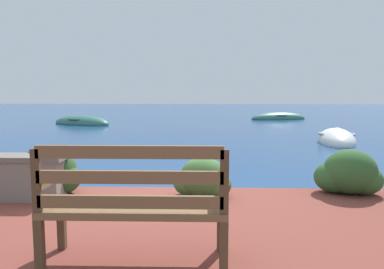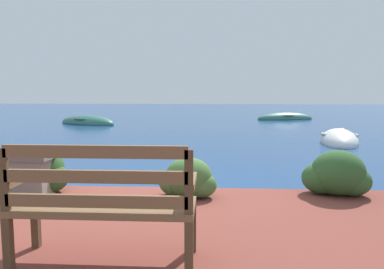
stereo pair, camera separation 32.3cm
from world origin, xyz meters
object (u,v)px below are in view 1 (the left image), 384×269
mooring_buoy (337,133)px  park_bench (134,202)px  rowboat_mid (82,123)px  rowboat_far (278,118)px  rowboat_nearest (336,140)px

mooring_buoy → park_bench: bearing=-116.7°
rowboat_mid → rowboat_far: rowboat_mid is taller
park_bench → rowboat_mid: size_ratio=0.43×
rowboat_nearest → mooring_buoy: rowboat_nearest is taller
park_bench → rowboat_nearest: bearing=64.1°
park_bench → mooring_buoy: bearing=65.4°
park_bench → mooring_buoy: park_bench is taller
rowboat_nearest → rowboat_far: bearing=-168.6°
park_bench → rowboat_mid: 15.12m
rowboat_nearest → mooring_buoy: (0.69, 1.87, 0.01)m
mooring_buoy → rowboat_nearest: bearing=-110.3°
rowboat_nearest → mooring_buoy: bearing=172.1°
rowboat_far → mooring_buoy: 7.36m
park_bench → rowboat_nearest: 9.57m
park_bench → rowboat_mid: park_bench is taller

